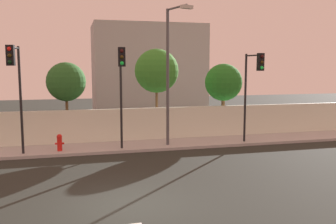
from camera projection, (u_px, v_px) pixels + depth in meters
ground_plane at (128, 206)px, 11.36m from camera, size 80.00×80.00×0.00m
sidewalk at (105, 148)px, 19.23m from camera, size 36.00×2.40×0.15m
perimeter_wall at (103, 125)px, 20.35m from camera, size 36.00×0.18×1.80m
traffic_light_left at (121, 77)px, 17.78m from camera, size 0.35×1.37×5.03m
traffic_light_center at (253, 78)px, 19.45m from camera, size 0.43×1.51×4.82m
traffic_light_right at (15, 77)px, 16.62m from camera, size 0.44×1.30×5.07m
street_lamp_curbside at (170, 66)px, 18.88m from camera, size 0.88×1.98×7.06m
fire_hydrant at (60, 142)px, 18.13m from camera, size 0.44×0.26×0.83m
roadside_tree_leftmost at (66, 82)px, 20.71m from camera, size 2.20×2.20×4.53m
roadside_tree_midleft at (157, 71)px, 21.94m from camera, size 2.62×2.62×5.34m
roadside_tree_midright at (223, 83)px, 23.11m from camera, size 2.34×2.34×4.47m
low_building_distant at (148, 69)px, 34.78m from camera, size 10.11×6.00×8.12m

